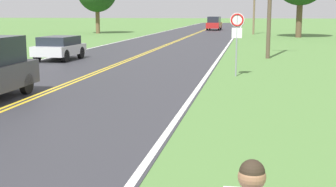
# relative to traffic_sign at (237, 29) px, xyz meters

# --- Properties ---
(traffic_sign) EXTENTS (0.60, 0.10, 2.73)m
(traffic_sign) POSITION_rel_traffic_sign_xyz_m (0.00, 0.00, 0.00)
(traffic_sign) COLOR gray
(traffic_sign) RESTS_ON ground
(car_silver_hatchback_approaching) EXTENTS (2.02, 3.63, 1.37)m
(car_silver_hatchback_approaching) POSITION_rel_traffic_sign_xyz_m (-10.29, 5.18, -1.31)
(car_silver_hatchback_approaching) COLOR black
(car_silver_hatchback_approaching) RESTS_ON ground
(car_red_suv_mid_near) EXTENTS (2.09, 4.91, 2.03)m
(car_red_suv_mid_near) POSITION_rel_traffic_sign_xyz_m (-4.90, 50.92, -1.01)
(car_red_suv_mid_near) COLOR black
(car_red_suv_mid_near) RESTS_ON ground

